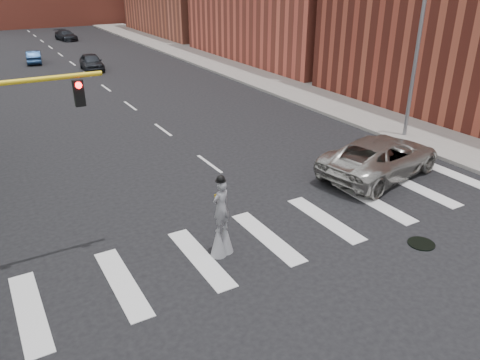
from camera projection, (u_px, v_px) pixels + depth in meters
ground_plane at (314, 241)px, 16.06m from camera, size 160.00×160.00×0.00m
sidewalk_right at (249, 73)px, 41.43m from camera, size 5.00×90.00×0.18m
manhole at (421, 244)px, 15.84m from camera, size 0.90×0.90×0.04m
streetlight at (416, 47)px, 23.74m from camera, size 2.05×0.20×9.00m
stilt_performer at (221, 224)px, 14.90m from camera, size 0.83×0.60×2.80m
suv_crossing at (381, 157)px, 20.82m from camera, size 6.78×4.10×1.76m
car_near at (91, 62)px, 42.67m from camera, size 2.02×4.43×1.47m
car_mid at (34, 57)px, 45.87m from camera, size 1.80×3.85×1.22m
car_far at (66, 35)px, 60.51m from camera, size 2.52×4.59×1.26m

